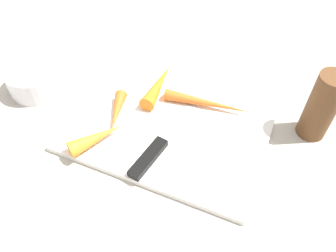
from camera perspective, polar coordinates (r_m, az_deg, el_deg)
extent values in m
plane|color=#ADA8A0|center=(0.63, 0.00, -0.72)|extent=(1.40, 1.40, 0.00)
cube|color=white|center=(0.62, 0.00, -0.36)|extent=(0.36, 0.26, 0.01)
cube|color=#B7B7BC|center=(0.62, 1.58, 0.61)|extent=(0.04, 0.11, 0.00)
cube|color=black|center=(0.57, -3.75, -5.37)|extent=(0.04, 0.09, 0.01)
cone|color=orange|center=(0.65, 7.00, 3.87)|extent=(0.18, 0.04, 0.02)
cone|color=orange|center=(0.59, -12.13, -1.93)|extent=(0.08, 0.10, 0.03)
cone|color=orange|center=(0.68, -1.62, 7.11)|extent=(0.04, 0.13, 0.03)
cone|color=orange|center=(0.63, -8.78, 2.53)|extent=(0.05, 0.10, 0.02)
cylinder|color=silver|center=(0.74, -21.78, 7.52)|extent=(0.11, 0.11, 0.05)
cylinder|color=brown|center=(0.63, 24.87, 3.02)|extent=(0.05, 0.05, 0.13)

